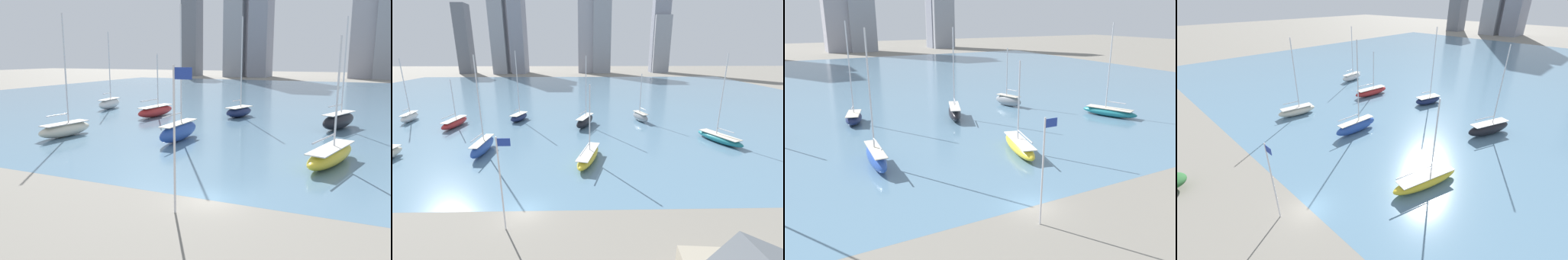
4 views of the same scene
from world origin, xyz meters
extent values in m
plane|color=gray|center=(0.00, 0.00, 0.00)|extent=(500.00, 500.00, 0.00)
cube|color=slate|center=(0.00, 70.00, 0.00)|extent=(180.00, 140.00, 0.00)
cylinder|color=silver|center=(-1.25, -2.82, 4.59)|extent=(0.14, 0.14, 9.19)
cube|color=#1E3899|center=(-0.63, -2.82, 8.69)|extent=(1.10, 0.03, 0.70)
ellipsoid|color=white|center=(-34.58, 36.74, 0.94)|extent=(2.70, 7.34, 1.88)
cube|color=#BCB7AD|center=(-34.58, 36.74, 1.83)|extent=(2.22, 6.02, 0.10)
cube|color=#2D2D33|center=(-34.58, 36.74, 0.43)|extent=(0.31, 1.30, 0.85)
cylinder|color=silver|center=(-34.64, 37.28, 8.09)|extent=(0.18, 0.18, 12.42)
cylinder|color=silver|center=(-34.48, 35.91, 2.98)|extent=(0.46, 2.75, 0.14)
ellipsoid|color=yellow|center=(6.91, 12.53, 0.82)|extent=(4.68, 9.94, 1.64)
cube|color=silver|center=(6.91, 12.53, 1.60)|extent=(3.83, 8.15, 0.10)
cube|color=#2D2D33|center=(6.91, 12.53, 0.37)|extent=(0.62, 1.73, 0.74)
cylinder|color=silver|center=(7.11, 13.23, 6.57)|extent=(0.18, 0.18, 9.85)
cylinder|color=silver|center=(6.40, 10.68, 2.75)|extent=(1.55, 5.13, 0.14)
ellipsoid|color=#19234C|center=(-8.95, 36.57, 0.84)|extent=(4.12, 6.81, 1.67)
cube|color=beige|center=(-8.95, 36.57, 1.62)|extent=(3.38, 5.58, 0.10)
cube|color=#2D2D33|center=(-8.95, 36.57, 0.38)|extent=(0.48, 1.15, 0.75)
cylinder|color=silver|center=(-8.81, 37.03, 8.82)|extent=(0.18, 0.18, 14.29)
cylinder|color=silver|center=(-9.14, 35.90, 2.77)|extent=(0.80, 2.31, 0.14)
ellipsoid|color=black|center=(6.63, 31.68, 1.10)|extent=(4.99, 8.87, 2.20)
cube|color=silver|center=(6.63, 31.68, 2.15)|extent=(4.09, 7.27, 0.10)
cube|color=#2D2D33|center=(6.63, 31.68, 0.50)|extent=(0.71, 1.53, 0.99)
cylinder|color=silver|center=(6.86, 32.30, 8.57)|extent=(0.18, 0.18, 12.74)
cylinder|color=silver|center=(6.13, 30.40, 3.30)|extent=(1.60, 3.85, 0.14)
ellipsoid|color=#284CA8|center=(-10.17, 16.35, 1.07)|extent=(2.03, 8.53, 2.12)
cube|color=beige|center=(-10.17, 16.35, 2.08)|extent=(1.67, 6.99, 0.10)
cube|color=#2D2D33|center=(-10.17, 16.35, 0.48)|extent=(0.22, 1.53, 0.96)
cylinder|color=silver|center=(-10.14, 16.98, 8.79)|extent=(0.18, 0.18, 13.33)
cylinder|color=silver|center=(-10.23, 14.79, 3.23)|extent=(0.32, 4.39, 0.14)
ellipsoid|color=beige|center=(-24.10, 13.01, 0.84)|extent=(3.31, 7.76, 1.68)
cube|color=#BCB7AD|center=(-24.10, 13.01, 1.64)|extent=(2.72, 6.36, 0.10)
cube|color=#2D2D33|center=(-24.10, 13.01, 0.38)|extent=(0.36, 1.36, 0.76)
cylinder|color=silver|center=(-24.01, 13.57, 8.23)|extent=(0.18, 0.18, 13.09)
cylinder|color=silver|center=(-24.25, 12.01, 2.79)|extent=(0.61, 3.13, 0.14)
ellipsoid|color=#B72828|center=(-21.76, 31.68, 0.87)|extent=(3.15, 9.23, 1.73)
cube|color=beige|center=(-21.76, 31.68, 1.68)|extent=(2.58, 7.57, 0.10)
cube|color=#2D2D33|center=(-21.76, 31.68, 0.39)|extent=(0.35, 1.64, 0.78)
cylinder|color=silver|center=(-21.68, 32.35, 5.97)|extent=(0.18, 0.18, 8.46)
cylinder|color=silver|center=(-21.95, 29.99, 2.83)|extent=(0.70, 4.74, 0.14)
camera|label=1|loc=(8.78, -23.02, 9.59)|focal=35.00mm
camera|label=2|loc=(6.01, -23.68, 16.17)|focal=24.00mm
camera|label=3|loc=(-18.83, -25.24, 16.59)|focal=35.00mm
camera|label=4|loc=(20.50, -10.62, 21.24)|focal=24.00mm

